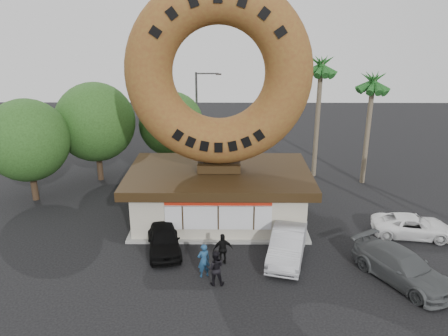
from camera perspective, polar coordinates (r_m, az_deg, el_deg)
ground at (r=22.85m, az=-0.89°, el=-13.26°), size 90.00×90.00×0.00m
donut_shop at (r=27.34m, az=-0.63°, el=-3.33°), size 11.20×7.20×3.80m
giant_donut at (r=25.43m, az=-0.70°, el=12.27°), size 10.75×2.74×10.75m
tree_west at (r=34.60m, az=-16.45°, el=5.77°), size 6.00×6.00×7.65m
tree_mid at (r=35.51m, az=-6.89°, el=5.73°), size 5.20×5.20×6.63m
tree_far at (r=32.29m, az=-24.33°, el=3.31°), size 5.60×5.60×7.14m
palm_near at (r=34.18m, az=12.55°, el=12.38°), size 2.60×2.60×9.75m
palm_far at (r=33.77m, az=18.86°, el=10.14°), size 2.60×2.60×8.75m
street_lamp at (r=36.17m, az=-3.33°, el=6.84°), size 2.11×0.20×8.00m
person_left at (r=21.98m, az=-2.67°, el=-11.98°), size 0.77×0.66×1.79m
person_center at (r=21.39m, az=-1.17°, el=-12.92°), size 0.88×0.70×1.80m
person_right at (r=22.97m, az=-0.15°, el=-10.55°), size 1.07×0.61×1.73m
car_black at (r=24.47m, az=-7.88°, el=-9.13°), size 2.52×4.49×1.44m
car_silver at (r=23.78m, az=8.28°, el=-9.84°), size 2.83×5.12×1.60m
car_grey at (r=23.39m, az=22.21°, el=-11.85°), size 4.47×5.62×1.52m
car_white at (r=28.04m, az=23.38°, el=-6.96°), size 4.83×2.72×1.27m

